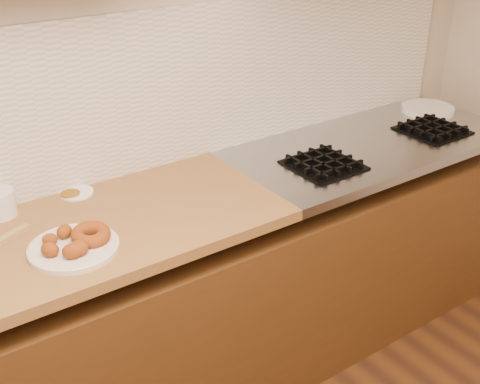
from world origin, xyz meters
name	(u,v)px	position (x,y,z in m)	size (l,w,h in m)	color
wall_back	(78,62)	(0.00, 2.00, 1.35)	(4.00, 0.02, 2.70)	#B8AA90
base_cabinet	(140,334)	(0.00, 1.69, 0.39)	(3.60, 0.60, 0.77)	#4E2B12
stovetop	(371,144)	(1.15, 1.69, 0.88)	(1.30, 0.62, 0.04)	#9EA0A5
backsplash	(84,105)	(0.00, 1.99, 1.20)	(3.60, 0.02, 0.60)	beige
burner_grates	(382,145)	(1.13, 1.61, 0.91)	(0.91, 0.26, 0.03)	black
donut_plate	(74,248)	(-0.23, 1.58, 0.91)	(0.27, 0.27, 0.02)	silver
ring_donut	(91,234)	(-0.17, 1.58, 0.94)	(0.12, 0.12, 0.04)	#933D0A
fried_dough_chunks	(65,245)	(-0.26, 1.57, 0.94)	(0.14, 0.19, 0.05)	#933D0A
tub_lid	(77,193)	(-0.09, 1.94, 0.90)	(0.12, 0.12, 0.01)	white
brass_jar_lid	(70,194)	(-0.11, 1.93, 0.91)	(0.07, 0.07, 0.01)	#A67720
wooden_utensil	(3,240)	(-0.40, 1.75, 0.91)	(0.20, 0.02, 0.02)	#9F8248
plate_stack	(428,109)	(1.64, 1.80, 0.91)	(0.25, 0.25, 0.02)	silver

